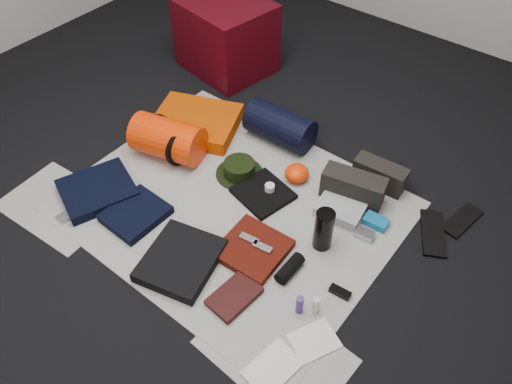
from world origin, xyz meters
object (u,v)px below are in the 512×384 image
Objects in this scene: stuff_sack at (168,139)px; water_bottle at (324,230)px; navy_duffel at (280,126)px; compact_camera at (364,234)px; paperback_book at (234,296)px; sleeping_pad at (196,122)px; red_cabinet at (226,36)px.

water_bottle is (1.03, -0.01, -0.00)m from stuff_sack.
compact_camera is at bearing -25.17° from navy_duffel.
stuff_sack is at bearing -132.10° from navy_duffel.
water_bottle is 0.51m from paperback_book.
sleeping_pad reaches higher than paperback_book.
red_cabinet is 0.86m from navy_duffel.
sleeping_pad is 2.11× the size of paperback_book.
red_cabinet is 1.63m from water_bottle.
stuff_sack reaches higher than compact_camera.
water_bottle is at bearing -14.31° from sleeping_pad.
red_cabinet is 1.45× the size of stuff_sack.
water_bottle is (1.07, -0.27, 0.07)m from sleeping_pad.
water_bottle reaches higher than compact_camera.
red_cabinet reaches higher than navy_duffel.
water_bottle reaches higher than sleeping_pad.
paperback_book is at bearing -39.18° from sleeping_pad.
red_cabinet is 1.17× the size of sleeping_pad.
navy_duffel is at bearing 120.97° from paperback_book.
stuff_sack is 1.03m from water_bottle.
red_cabinet is at bearing 146.79° from compact_camera.
sleeping_pad is 1.10m from water_bottle.
stuff_sack is 1.02m from paperback_book.
red_cabinet reaches higher than water_bottle.
stuff_sack is 0.64m from navy_duffel.
red_cabinet is 6.08× the size of compact_camera.
sleeping_pad is at bearing 99.09° from stuff_sack.
stuff_sack is 0.99× the size of navy_duffel.
navy_duffel is at bearing -19.15° from red_cabinet.
red_cabinet is 0.72m from sleeping_pad.
water_bottle is 0.24m from compact_camera.
paperback_book is at bearing -120.01° from compact_camera.
navy_duffel reaches higher than sleeping_pad.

